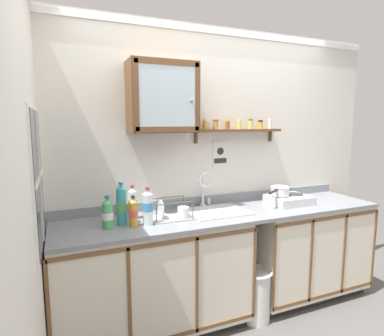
# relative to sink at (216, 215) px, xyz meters

# --- Properties ---
(floor) EXTENTS (5.88, 5.88, 0.00)m
(floor) POSITION_rel_sink_xyz_m (0.10, -0.37, -0.89)
(floor) COLOR #565451
(floor) RESTS_ON ground
(back_wall) EXTENTS (3.48, 0.07, 2.52)m
(back_wall) POSITION_rel_sink_xyz_m (0.10, 0.29, 0.38)
(back_wall) COLOR silver
(back_wall) RESTS_ON ground
(side_wall_left) EXTENTS (0.05, 3.44, 2.52)m
(side_wall_left) POSITION_rel_sink_xyz_m (-1.37, -0.65, 0.37)
(side_wall_left) COLOR silver
(side_wall_left) RESTS_ON ground
(lower_cabinet_run) EXTENTS (1.52, 0.62, 0.89)m
(lower_cabinet_run) POSITION_rel_sink_xyz_m (-0.58, -0.04, -0.44)
(lower_cabinet_run) COLOR black
(lower_cabinet_run) RESTS_ON ground
(lower_cabinet_run_right) EXTENTS (1.18, 0.62, 0.89)m
(lower_cabinet_run_right) POSITION_rel_sink_xyz_m (0.94, -0.04, -0.44)
(lower_cabinet_run_right) COLOR black
(lower_cabinet_run_right) RESTS_ON ground
(countertop) EXTENTS (2.84, 0.64, 0.03)m
(countertop) POSITION_rel_sink_xyz_m (0.10, -0.04, 0.01)
(countertop) COLOR gray
(countertop) RESTS_ON lower_cabinet_run
(backsplash) EXTENTS (2.84, 0.02, 0.08)m
(backsplash) POSITION_rel_sink_xyz_m (0.10, 0.26, 0.07)
(backsplash) COLOR gray
(backsplash) RESTS_ON countertop
(sink) EXTENTS (0.49, 0.44, 0.47)m
(sink) POSITION_rel_sink_xyz_m (0.00, 0.00, 0.00)
(sink) COLOR silver
(sink) RESTS_ON countertop
(hot_plate_stove) EXTENTS (0.38, 0.31, 0.08)m
(hot_plate_stove) POSITION_rel_sink_xyz_m (0.75, -0.02, 0.07)
(hot_plate_stove) COLOR silver
(hot_plate_stove) RESTS_ON countertop
(saucepan) EXTENTS (0.31, 0.24, 0.09)m
(saucepan) POSITION_rel_sink_xyz_m (0.66, -0.00, 0.16)
(saucepan) COLOR silver
(saucepan) RESTS_ON hot_plate_stove
(bottle_soda_green_0) EXTENTS (0.08, 0.08, 0.24)m
(bottle_soda_green_0) POSITION_rel_sink_xyz_m (-0.91, -0.08, 0.14)
(bottle_soda_green_0) COLOR #4CB266
(bottle_soda_green_0) RESTS_ON countertop
(bottle_detergent_teal_1) EXTENTS (0.07, 0.07, 0.32)m
(bottle_detergent_teal_1) POSITION_rel_sink_xyz_m (-0.80, -0.04, 0.18)
(bottle_detergent_teal_1) COLOR teal
(bottle_detergent_teal_1) RESTS_ON countertop
(bottle_water_clear_2) EXTENTS (0.08, 0.08, 0.29)m
(bottle_water_clear_2) POSITION_rel_sink_xyz_m (-0.63, -0.12, 0.16)
(bottle_water_clear_2) COLOR silver
(bottle_water_clear_2) RESTS_ON countertop
(bottle_opaque_white_3) EXTENTS (0.07, 0.07, 0.27)m
(bottle_opaque_white_3) POSITION_rel_sink_xyz_m (-0.70, 0.07, 0.16)
(bottle_opaque_white_3) COLOR white
(bottle_opaque_white_3) RESTS_ON countertop
(bottle_juice_amber_4) EXTENTS (0.07, 0.07, 0.23)m
(bottle_juice_amber_4) POSITION_rel_sink_xyz_m (-0.73, -0.11, 0.13)
(bottle_juice_amber_4) COLOR gold
(bottle_juice_amber_4) RESTS_ON countertop
(dish_rack) EXTENTS (0.32, 0.22, 0.16)m
(dish_rack) POSITION_rel_sink_xyz_m (-0.43, -0.04, 0.06)
(dish_rack) COLOR #B2B2B7
(dish_rack) RESTS_ON countertop
(mug) EXTENTS (0.09, 0.13, 0.10)m
(mug) POSITION_rel_sink_xyz_m (-0.33, -0.08, 0.08)
(mug) COLOR white
(mug) RESTS_ON countertop
(wall_cabinet) EXTENTS (0.55, 0.30, 0.56)m
(wall_cabinet) POSITION_rel_sink_xyz_m (-0.42, 0.13, 0.98)
(wall_cabinet) COLOR brown
(spice_shelf) EXTENTS (0.86, 0.14, 0.22)m
(spice_shelf) POSITION_rel_sink_xyz_m (0.32, 0.20, 0.72)
(spice_shelf) COLOR brown
(warning_sign) EXTENTS (0.15, 0.01, 0.25)m
(warning_sign) POSITION_rel_sink_xyz_m (0.17, 0.26, 0.49)
(warning_sign) COLOR silver
(window) EXTENTS (0.03, 0.77, 0.83)m
(window) POSITION_rel_sink_xyz_m (-1.34, -0.29, 0.46)
(window) COLOR #262D38
(trash_bin) EXTENTS (0.28, 0.28, 0.45)m
(trash_bin) POSITION_rel_sink_xyz_m (0.27, -0.23, -0.66)
(trash_bin) COLOR silver
(trash_bin) RESTS_ON ground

